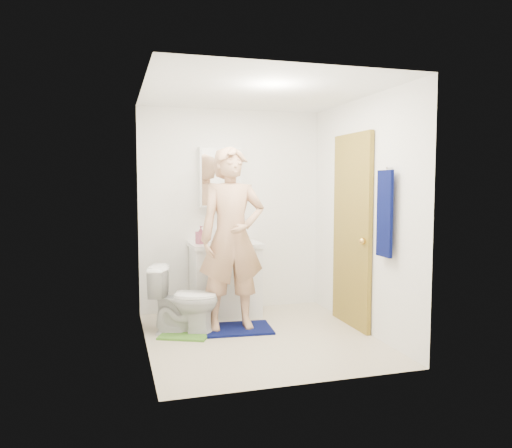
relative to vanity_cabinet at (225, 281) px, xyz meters
The scene contains 22 objects.
floor 1.01m from the vanity_cabinet, 80.69° to the right, with size 2.20×2.40×0.02m, color beige.
ceiling 2.21m from the vanity_cabinet, 80.69° to the right, with size 2.20×2.40×0.02m, color white.
wall_back 0.87m from the vanity_cabinet, 63.05° to the left, with size 2.20×0.02×2.40m, color white.
wall_front 2.28m from the vanity_cabinet, 85.96° to the right, with size 2.20×0.02×2.40m, color white.
wall_left 1.55m from the vanity_cabinet, 136.37° to the right, with size 0.02×2.40×2.40m, color white.
wall_right 1.75m from the vanity_cabinet, 35.99° to the right, with size 0.02×2.40×2.40m, color white.
vanity_cabinet is the anchor object (origin of this frame).
countertop 0.43m from the vanity_cabinet, ahead, with size 0.79×0.59×0.05m, color white.
sink_basin 0.44m from the vanity_cabinet, ahead, with size 0.40×0.40×0.03m, color white.
faucet 0.54m from the vanity_cabinet, 90.00° to the left, with size 0.03×0.03×0.12m, color silver.
medicine_cabinet 1.22m from the vanity_cabinet, 90.00° to the left, with size 0.50×0.12×0.70m, color white.
mirror_panel 1.21m from the vanity_cabinet, 90.00° to the left, with size 0.46×0.01×0.66m, color white.
door 1.57m from the vanity_cabinet, 32.20° to the right, with size 0.05×0.80×2.05m, color #A3872D.
door_knob 1.69m from the vanity_cabinet, 42.72° to the right, with size 0.07×0.07×0.07m, color gold.
towel 2.08m from the vanity_cabinet, 51.53° to the right, with size 0.03×0.24×0.80m, color #070E47.
towel_hook 2.30m from the vanity_cabinet, 50.60° to the right, with size 0.02×0.02×0.06m, color silver.
toilet 0.77m from the vanity_cabinet, 134.90° to the right, with size 0.39×0.68×0.69m, color white.
bath_mat 0.72m from the vanity_cabinet, 89.60° to the right, with size 0.69×0.49×0.02m, color #070E47.
green_rug 0.92m from the vanity_cabinet, 130.92° to the right, with size 0.48×0.41×0.02m, color #518C2E.
soap_dispenser 0.62m from the vanity_cabinet, behind, with size 0.09×0.09×0.20m, color #A94F6A.
toothbrush_cup 0.54m from the vanity_cabinet, 39.96° to the left, with size 0.13×0.13×0.10m, color #5B3B83.
man 0.81m from the vanity_cabinet, 94.98° to the right, with size 0.69×0.45×1.88m, color tan.
Camera 1 is at (-1.38, -4.64, 1.54)m, focal length 35.00 mm.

